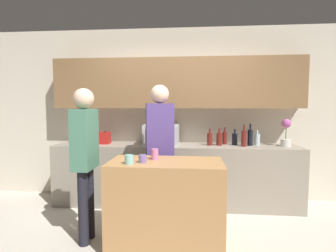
# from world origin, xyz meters

# --- Properties ---
(back_wall) EXTENTS (6.40, 0.40, 2.70)m
(back_wall) POSITION_xyz_m (0.00, 1.66, 1.54)
(back_wall) COLOR beige
(back_wall) RESTS_ON ground_plane
(back_counter) EXTENTS (3.60, 0.62, 0.91)m
(back_counter) POSITION_xyz_m (0.00, 1.39, 0.45)
(back_counter) COLOR gray
(back_counter) RESTS_ON ground_plane
(kitchen_island) EXTENTS (1.19, 0.60, 0.91)m
(kitchen_island) POSITION_xyz_m (-0.03, 0.21, 0.46)
(kitchen_island) COLOR #B27F4C
(kitchen_island) RESTS_ON ground_plane
(microwave) EXTENTS (0.52, 0.39, 0.30)m
(microwave) POSITION_xyz_m (-0.21, 1.39, 1.06)
(microwave) COLOR #B7BABC
(microwave) RESTS_ON back_counter
(toaster) EXTENTS (0.26, 0.16, 0.18)m
(toaster) POSITION_xyz_m (-1.14, 1.39, 1.00)
(toaster) COLOR #B21E19
(toaster) RESTS_ON back_counter
(potted_plant) EXTENTS (0.14, 0.14, 0.40)m
(potted_plant) POSITION_xyz_m (1.59, 1.39, 1.10)
(potted_plant) COLOR silver
(potted_plant) RESTS_ON back_counter
(bottle_0) EXTENTS (0.08, 0.08, 0.25)m
(bottle_0) POSITION_xyz_m (0.51, 1.38, 1.00)
(bottle_0) COLOR maroon
(bottle_0) RESTS_ON back_counter
(bottle_1) EXTENTS (0.08, 0.08, 0.25)m
(bottle_1) POSITION_xyz_m (0.65, 1.38, 1.00)
(bottle_1) COLOR maroon
(bottle_1) RESTS_ON back_counter
(bottle_2) EXTENTS (0.07, 0.07, 0.25)m
(bottle_2) POSITION_xyz_m (0.74, 1.51, 1.00)
(bottle_2) COLOR maroon
(bottle_2) RESTS_ON back_counter
(bottle_3) EXTENTS (0.08, 0.08, 0.24)m
(bottle_3) POSITION_xyz_m (0.88, 1.46, 1.00)
(bottle_3) COLOR black
(bottle_3) RESTS_ON back_counter
(bottle_4) EXTENTS (0.08, 0.08, 0.31)m
(bottle_4) POSITION_xyz_m (0.99, 1.32, 1.02)
(bottle_4) COLOR maroon
(bottle_4) RESTS_ON back_counter
(bottle_5) EXTENTS (0.07, 0.07, 0.32)m
(bottle_5) POSITION_xyz_m (1.09, 1.40, 1.03)
(bottle_5) COLOR black
(bottle_5) RESTS_ON back_counter
(bottle_6) EXTENTS (0.08, 0.08, 0.22)m
(bottle_6) POSITION_xyz_m (1.21, 1.49, 0.99)
(bottle_6) COLOR silver
(bottle_6) RESTS_ON back_counter
(cup_0) EXTENTS (0.09, 0.09, 0.09)m
(cup_0) POSITION_xyz_m (-0.38, 0.05, 0.96)
(cup_0) COLOR #86C8CA
(cup_0) RESTS_ON kitchen_island
(cup_1) EXTENTS (0.08, 0.08, 0.12)m
(cup_1) POSITION_xyz_m (-0.15, 0.28, 0.97)
(cup_1) COLOR pink
(cup_1) RESTS_ON kitchen_island
(cup_2) EXTENTS (0.08, 0.08, 0.08)m
(cup_2) POSITION_xyz_m (-0.26, 0.12, 0.95)
(cup_2) COLOR #7865AA
(cup_2) RESTS_ON kitchen_island
(person_left) EXTENTS (0.37, 0.26, 1.75)m
(person_left) POSITION_xyz_m (-0.16, 0.76, 1.05)
(person_left) COLOR black
(person_left) RESTS_ON ground_plane
(person_center) EXTENTS (0.22, 0.34, 1.68)m
(person_center) POSITION_xyz_m (-0.90, 0.21, 1.00)
(person_center) COLOR black
(person_center) RESTS_ON ground_plane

